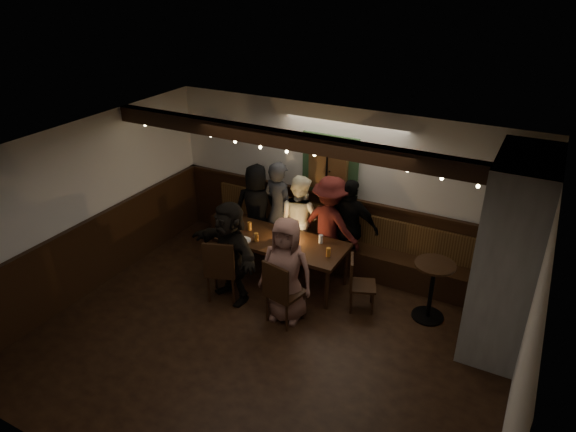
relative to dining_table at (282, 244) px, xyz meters
The scene contains 13 objects.
room 1.63m from the dining_table, ahead, with size 6.02×5.01×2.62m.
dining_table is the anchor object (origin of this frame).
chair_near_left 1.02m from the dining_table, 121.14° to the right, with size 0.58×0.58×1.02m.
chair_near_right 1.08m from the dining_table, 62.26° to the right, with size 0.53×0.53×0.99m.
chair_end 1.32m from the dining_table, ahead, with size 0.49×0.49×0.83m.
high_top 2.30m from the dining_table, ahead, with size 0.56×0.56×0.89m.
person_a 1.12m from the dining_table, 141.18° to the left, with size 0.76×0.49×1.55m, color black.
person_b 0.82m from the dining_table, 121.90° to the left, with size 0.62×0.41×1.70m, color #28292E.
person_c 0.71m from the dining_table, 94.01° to the left, with size 0.74×0.58×1.53m, color #F1ECCB.
person_d 0.86m from the dining_table, 52.72° to the left, with size 1.04×0.60×1.62m, color #3C110F.
person_e 1.12m from the dining_table, 43.59° to the left, with size 0.93×0.39×1.59m, color black.
person_f 0.88m from the dining_table, 120.70° to the right, with size 1.46×0.46×1.57m, color black.
person_g 0.94m from the dining_table, 57.63° to the right, with size 0.76×0.50×1.56m, color #8A5E52.
Camera 1 is at (2.78, -4.61, 4.58)m, focal length 32.00 mm.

